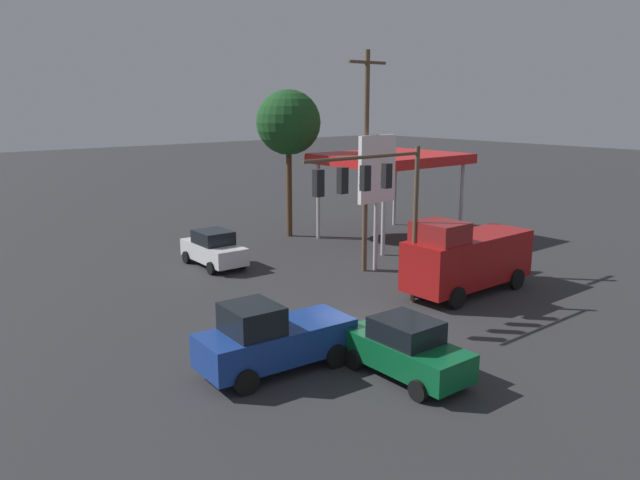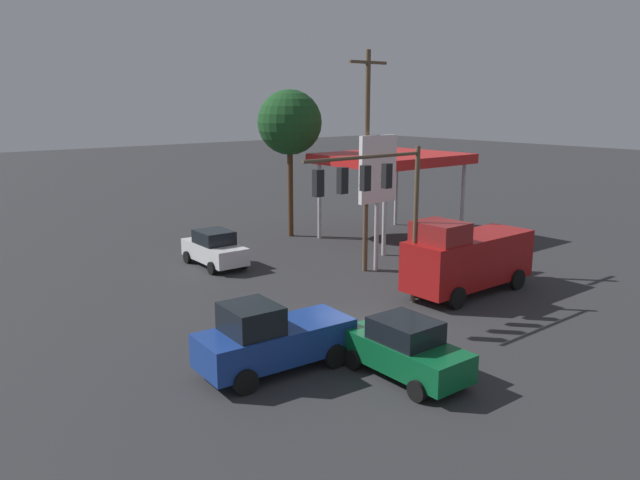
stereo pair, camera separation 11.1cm
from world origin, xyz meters
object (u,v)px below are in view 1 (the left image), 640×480
(pickup_parked, at_px, (272,339))
(sedan_far, at_px, (406,349))
(utility_pole, at_px, (366,159))
(street_tree, at_px, (288,123))
(price_sign, at_px, (377,175))
(delivery_truck, at_px, (466,257))
(traffic_signal_assembly, at_px, (374,191))
(sedan_waiting, at_px, (214,249))

(pickup_parked, relative_size, sedan_far, 1.20)
(utility_pole, height_order, street_tree, utility_pole)
(price_sign, distance_m, street_tree, 9.94)
(utility_pole, xyz_separation_m, sedan_far, (7.77, 10.08, -4.88))
(delivery_truck, xyz_separation_m, sedan_far, (8.67, 4.34, -0.74))
(traffic_signal_assembly, xyz_separation_m, pickup_parked, (6.42, 1.92, -4.03))
(delivery_truck, bearing_deg, utility_pole, -81.24)
(price_sign, distance_m, pickup_parked, 13.80)
(traffic_signal_assembly, height_order, street_tree, street_tree)
(sedan_waiting, distance_m, street_tree, 10.54)
(pickup_parked, bearing_deg, street_tree, -124.15)
(utility_pole, bearing_deg, sedan_far, 52.36)
(traffic_signal_assembly, relative_size, delivery_truck, 1.00)
(utility_pole, relative_size, delivery_truck, 1.63)
(sedan_waiting, bearing_deg, sedan_far, -5.72)
(price_sign, bearing_deg, traffic_signal_assembly, 44.48)
(sedan_waiting, distance_m, pickup_parked, 13.88)
(traffic_signal_assembly, distance_m, price_sign, 6.94)
(delivery_truck, distance_m, street_tree, 16.11)
(traffic_signal_assembly, xyz_separation_m, utility_pole, (-4.38, -5.09, 0.69))
(price_sign, bearing_deg, street_tree, -99.30)
(pickup_parked, bearing_deg, traffic_signal_assembly, -159.10)
(traffic_signal_assembly, relative_size, utility_pole, 0.62)
(sedan_far, bearing_deg, price_sign, 140.87)
(price_sign, relative_size, pickup_parked, 1.31)
(traffic_signal_assembly, relative_size, sedan_far, 1.54)
(delivery_truck, height_order, street_tree, street_tree)
(traffic_signal_assembly, distance_m, pickup_parked, 7.82)
(price_sign, relative_size, sedan_far, 1.57)
(traffic_signal_assembly, relative_size, sedan_waiting, 1.53)
(utility_pole, relative_size, street_tree, 1.18)
(price_sign, relative_size, sedan_waiting, 1.56)
(traffic_signal_assembly, xyz_separation_m, sedan_waiting, (1.16, -10.92, -4.19))
(price_sign, xyz_separation_m, delivery_truck, (-0.32, 5.51, -3.29))
(utility_pole, relative_size, sedan_waiting, 2.48)
(utility_pole, distance_m, delivery_truck, 7.13)
(price_sign, xyz_separation_m, pickup_parked, (11.37, 6.78, -3.87))
(sedan_waiting, relative_size, street_tree, 0.48)
(utility_pole, height_order, delivery_truck, utility_pole)
(traffic_signal_assembly, height_order, utility_pole, utility_pole)
(pickup_parked, xyz_separation_m, sedan_far, (-3.02, 3.07, -0.16))
(traffic_signal_assembly, bearing_deg, utility_pole, -130.68)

